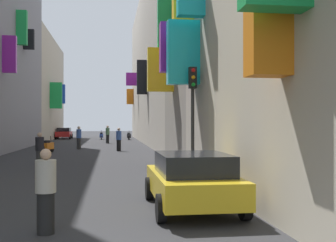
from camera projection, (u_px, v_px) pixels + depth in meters
name	position (u px, v px, depth m)	size (l,w,h in m)	color
ground_plane	(87.00, 149.00, 32.11)	(140.00, 140.00, 0.00)	#2D2D30
building_left_mid_b	(29.00, 89.00, 50.98)	(7.36, 19.76, 12.20)	#BCB29E
building_right_mid_c	(170.00, 67.00, 44.21)	(7.38, 37.85, 15.94)	#B2A899
parked_car_yellow	(192.00, 179.00, 9.97)	(1.97, 3.97, 1.34)	gold
parked_car_red	(64.00, 133.00, 53.02)	(1.93, 3.95, 1.40)	#B21E1E
scooter_blue	(101.00, 136.00, 51.22)	(0.47, 1.92, 1.13)	#2D4CAD
scooter_black	(129.00, 136.00, 50.39)	(0.45, 1.96, 1.13)	black
scooter_orange	(47.00, 146.00, 28.58)	(0.75, 1.72, 1.13)	orange
pedestrian_crossing	(119.00, 140.00, 30.22)	(0.44, 0.44, 1.68)	black
pedestrian_near_left	(108.00, 134.00, 41.52)	(0.53, 0.53, 1.77)	black
pedestrian_near_right	(46.00, 192.00, 7.76)	(0.44, 0.44, 1.58)	black
pedestrian_mid_street	(79.00, 138.00, 32.41)	(0.48, 0.48, 1.77)	#2A2A2A
pedestrian_far_away	(40.00, 150.00, 19.04)	(0.48, 0.48, 1.62)	#353535
traffic_light_near_corner	(193.00, 103.00, 14.78)	(0.26, 0.34, 4.02)	#2D2D2D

